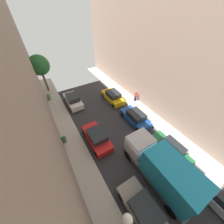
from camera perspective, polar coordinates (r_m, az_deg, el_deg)
The scene contains 14 objects.
ground at distance 13.55m, azimuth 11.52°, elevation -18.68°, with size 32.00×32.00×0.00m, color #2D2D33.
sidewalk_left at distance 12.29m, azimuth -9.14°, elevation -29.31°, with size 2.00×44.00×0.15m, color #B7B2A8.
sidewalk_right at distance 16.20m, azimuth 25.27°, elevation -9.04°, with size 2.00×44.00×0.15m, color #B7B2A8.
parked_car_left_1 at distance 11.28m, azimuth 14.14°, elevation -37.37°, with size 1.78×4.20×1.57m.
parked_car_left_2 at distance 13.69m, azimuth -6.88°, elevation -11.38°, with size 1.78×4.20×1.57m.
parked_car_left_3 at distance 19.23m, azimuth -17.23°, elevation 5.17°, with size 1.78×4.20×1.57m.
parked_car_right_2 at distance 13.96m, azimuth 24.60°, elevation -15.24°, with size 1.78×4.20×1.57m.
parked_car_right_3 at distance 15.86m, azimuth 10.47°, elevation -2.50°, with size 1.78×4.20×1.57m.
parked_car_right_4 at distance 19.09m, azimuth 0.35°, elevation 6.97°, with size 1.78×4.20×1.57m.
delivery_truck at distance 11.42m, azimuth 21.54°, elevation -22.79°, with size 2.26×6.60×3.38m.
pedestrian at distance 19.03m, azimuth 10.66°, elevation 7.34°, with size 0.40×0.36×1.72m.
street_tree_0 at distance 22.52m, azimuth -30.12°, elevation 17.78°, with size 2.94×2.94×5.74m.
potted_plant_0 at distance 21.42m, azimuth -26.76°, elevation 6.21°, with size 0.59×0.59×0.93m.
potted_plant_2 at distance 14.55m, azimuth -21.00°, elevation -11.41°, with size 0.49×0.49×0.83m.
Camera 1 is at (-5.57, -4.20, 11.61)m, focal length 20.18 mm.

